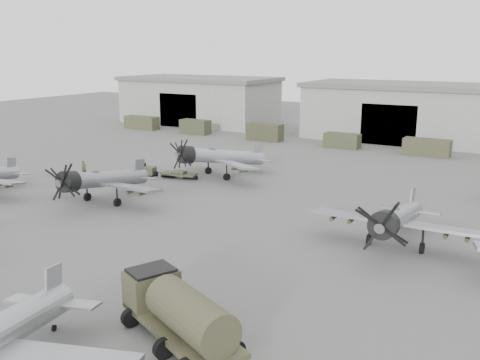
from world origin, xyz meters
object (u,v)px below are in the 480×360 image
(ground_crew, at_px, (84,169))
(fuel_tanker, at_px, (179,310))
(aircraft_mid_1, at_px, (100,180))
(aircraft_far_0, at_px, (216,157))
(aircraft_mid_2, at_px, (396,219))
(tug_trailer, at_px, (159,172))

(ground_crew, bearing_deg, fuel_tanker, -118.98)
(aircraft_mid_1, distance_m, aircraft_far_0, 14.57)
(aircraft_mid_2, distance_m, fuel_tanker, 18.60)
(fuel_tanker, distance_m, tug_trailer, 35.17)
(aircraft_mid_2, height_order, fuel_tanker, aircraft_mid_2)
(aircraft_far_0, distance_m, fuel_tanker, 34.38)
(fuel_tanker, height_order, tug_trailer, fuel_tanker)
(ground_crew, bearing_deg, aircraft_far_0, -51.60)
(aircraft_mid_2, bearing_deg, aircraft_far_0, 150.35)
(aircraft_mid_2, relative_size, ground_crew, 6.63)
(fuel_tanker, xyz_separation_m, tug_trailer, (-22.69, 26.84, -1.20))
(tug_trailer, bearing_deg, fuel_tanker, -60.38)
(tug_trailer, height_order, ground_crew, ground_crew)
(aircraft_mid_1, bearing_deg, aircraft_mid_2, 3.84)
(aircraft_far_0, bearing_deg, ground_crew, -124.90)
(aircraft_mid_2, xyz_separation_m, tug_trailer, (-28.39, 9.15, -1.71))
(aircraft_mid_1, distance_m, ground_crew, 11.50)
(aircraft_far_0, height_order, ground_crew, aircraft_far_0)
(aircraft_mid_1, relative_size, ground_crew, 6.59)
(aircraft_far_0, xyz_separation_m, tug_trailer, (-5.63, -2.99, -1.77))
(tug_trailer, bearing_deg, ground_crew, -158.60)
(fuel_tanker, bearing_deg, ground_crew, 167.14)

